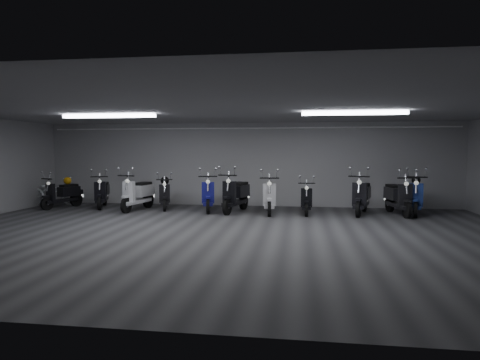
# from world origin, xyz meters

# --- Properties ---
(floor) EXTENTS (14.00, 10.00, 0.01)m
(floor) POSITION_xyz_m (0.00, 0.00, -0.01)
(floor) COLOR #353537
(floor) RESTS_ON ground
(ceiling) EXTENTS (14.00, 10.00, 0.01)m
(ceiling) POSITION_xyz_m (0.00, 0.00, 2.80)
(ceiling) COLOR gray
(ceiling) RESTS_ON ground
(back_wall) EXTENTS (14.00, 0.01, 2.80)m
(back_wall) POSITION_xyz_m (0.00, 5.00, 1.40)
(back_wall) COLOR #939396
(back_wall) RESTS_ON ground
(front_wall) EXTENTS (14.00, 0.01, 2.80)m
(front_wall) POSITION_xyz_m (0.00, -5.00, 1.40)
(front_wall) COLOR #939396
(front_wall) RESTS_ON ground
(fluor_strip_left) EXTENTS (2.40, 0.18, 0.08)m
(fluor_strip_left) POSITION_xyz_m (-3.00, 1.00, 2.74)
(fluor_strip_left) COLOR white
(fluor_strip_left) RESTS_ON ceiling
(fluor_strip_right) EXTENTS (2.40, 0.18, 0.08)m
(fluor_strip_right) POSITION_xyz_m (3.00, 1.00, 2.74)
(fluor_strip_right) COLOR white
(fluor_strip_right) RESTS_ON ceiling
(conduit) EXTENTS (13.60, 0.05, 0.05)m
(conduit) POSITION_xyz_m (0.00, 4.92, 2.62)
(conduit) COLOR white
(conduit) RESTS_ON back_wall
(scooter_0) EXTENTS (1.12, 1.73, 1.23)m
(scooter_0) POSITION_xyz_m (-5.87, 3.54, 0.61)
(scooter_0) COLOR black
(scooter_0) RESTS_ON floor
(scooter_1) EXTENTS (1.12, 1.85, 1.31)m
(scooter_1) POSITION_xyz_m (-4.63, 3.84, 0.65)
(scooter_1) COLOR black
(scooter_1) RESTS_ON floor
(scooter_2) EXTENTS (0.96, 1.96, 1.40)m
(scooter_2) POSITION_xyz_m (-3.23, 3.37, 0.70)
(scooter_2) COLOR silver
(scooter_2) RESTS_ON floor
(scooter_3) EXTENTS (1.00, 1.72, 1.22)m
(scooter_3) POSITION_xyz_m (-2.48, 3.79, 0.61)
(scooter_3) COLOR black
(scooter_3) RESTS_ON floor
(scooter_4) EXTENTS (0.96, 1.94, 1.38)m
(scooter_4) POSITION_xyz_m (-1.02, 3.58, 0.69)
(scooter_4) COLOR navy
(scooter_4) RESTS_ON floor
(scooter_5) EXTENTS (1.10, 2.03, 1.44)m
(scooter_5) POSITION_xyz_m (-0.14, 3.44, 0.72)
(scooter_5) COLOR black
(scooter_5) RESTS_ON floor
(scooter_6) EXTENTS (0.77, 1.88, 1.36)m
(scooter_6) POSITION_xyz_m (0.88, 3.30, 0.68)
(scooter_6) COLOR silver
(scooter_6) RESTS_ON floor
(scooter_7) EXTENTS (0.54, 1.59, 1.18)m
(scooter_7) POSITION_xyz_m (1.98, 3.38, 0.59)
(scooter_7) COLOR black
(scooter_7) RESTS_ON floor
(scooter_8) EXTENTS (1.14, 2.03, 1.43)m
(scooter_8) POSITION_xyz_m (3.58, 3.49, 0.72)
(scooter_8) COLOR black
(scooter_8) RESTS_ON floor
(scooter_9) EXTENTS (0.92, 1.94, 1.39)m
(scooter_9) POSITION_xyz_m (4.61, 3.54, 0.69)
(scooter_9) COLOR black
(scooter_9) RESTS_ON floor
(bicycle) EXTENTS (1.90, 0.92, 1.18)m
(bicycle) POSITION_xyz_m (-6.50, 4.07, 0.59)
(bicycle) COLOR white
(bicycle) RESTS_ON floor
(scooter_10) EXTENTS (1.09, 2.00, 1.42)m
(scooter_10) POSITION_xyz_m (5.12, 3.63, 0.71)
(scooter_10) COLOR navy
(scooter_10) RESTS_ON floor
(helmet_0) EXTENTS (0.25, 0.25, 0.25)m
(helmet_0) POSITION_xyz_m (5.19, 3.89, 1.00)
(helmet_0) COLOR black
(helmet_0) RESTS_ON scooter_10
(helmet_1) EXTENTS (0.28, 0.28, 0.28)m
(helmet_1) POSITION_xyz_m (-2.55, 4.00, 0.89)
(helmet_1) COLOR black
(helmet_1) RESTS_ON scooter_3
(helmet_2) EXTENTS (0.25, 0.25, 0.25)m
(helmet_2) POSITION_xyz_m (-5.78, 3.75, 0.88)
(helmet_2) COLOR orange
(helmet_2) RESTS_ON scooter_0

